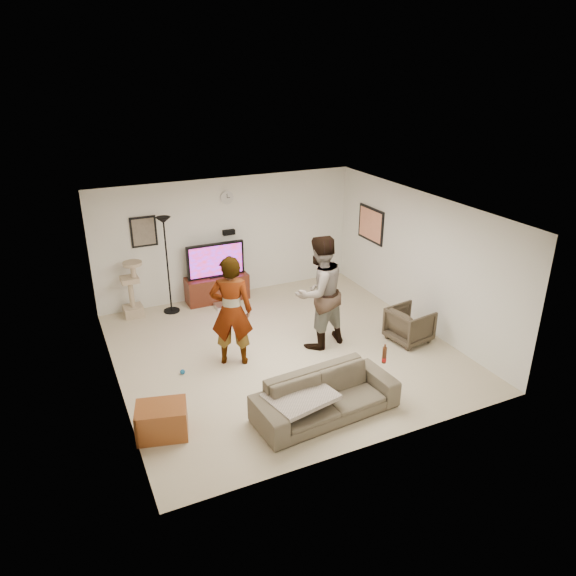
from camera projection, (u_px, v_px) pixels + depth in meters
name	position (u px, v px, depth m)	size (l,w,h in m)	color
floor	(283.00, 351.00, 9.25)	(5.50, 5.50, 0.02)	#C2B193
ceiling	(283.00, 209.00, 8.27)	(5.50, 5.50, 0.02)	silver
wall_back	(228.00, 238.00, 11.05)	(5.50, 0.04, 2.50)	silver
wall_front	(377.00, 362.00, 6.46)	(5.50, 0.04, 2.50)	silver
wall_left	(110.00, 314.00, 7.69)	(0.04, 5.50, 2.50)	silver
wall_right	(419.00, 259.00, 9.83)	(0.04, 5.50, 2.50)	silver
wall_clock	(227.00, 197.00, 10.70)	(0.26, 0.26, 0.04)	white
wall_speaker	(229.00, 232.00, 10.95)	(0.25, 0.10, 0.10)	black
picture_back	(144.00, 232.00, 10.24)	(0.42, 0.03, 0.52)	#655C4E
picture_right	(371.00, 224.00, 11.06)	(0.03, 0.78, 0.62)	#E58663
tv_stand	(217.00, 288.00, 11.09)	(1.29, 0.45, 0.54)	#421A0F
console_box	(225.00, 305.00, 10.86)	(0.40, 0.30, 0.07)	silver
tv	(216.00, 260.00, 10.85)	(1.19, 0.08, 0.71)	black
tv_screen	(216.00, 261.00, 10.81)	(1.10, 0.01, 0.62)	#651FDC
floor_lamp	(168.00, 266.00, 10.31)	(0.32, 0.32, 1.94)	black
cat_tree	(131.00, 289.00, 10.28)	(0.36, 0.36, 1.13)	tan
person_left	(231.00, 311.00, 8.53)	(0.68, 0.45, 1.86)	gray
person_right	(319.00, 292.00, 9.05)	(0.97, 0.76, 2.00)	#22587F
sofa	(326.00, 396.00, 7.45)	(2.06, 0.80, 0.60)	brown
throw_blanket	(301.00, 397.00, 7.26)	(0.90, 0.70, 0.06)	#B2A295
beer_bottle	(384.00, 355.00, 7.65)	(0.06, 0.06, 0.25)	#4A2613
armchair	(410.00, 325.00, 9.45)	(0.67, 0.68, 0.62)	#3A3125
side_table	(162.00, 420.00, 7.07)	(0.66, 0.50, 0.44)	brown
toy_ball	(183.00, 372.00, 8.52)	(0.08, 0.08, 0.08)	#13588A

